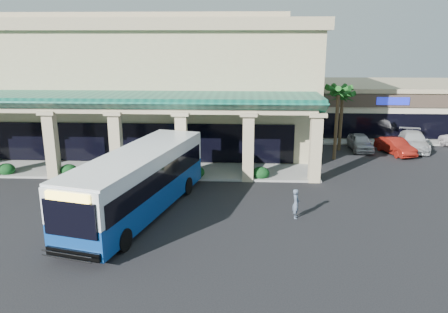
# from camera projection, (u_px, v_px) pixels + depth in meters

# --- Properties ---
(ground) EXTENTS (110.00, 110.00, 0.00)m
(ground) POSITION_uv_depth(u_px,v_px,m) (222.00, 209.00, 25.03)
(ground) COLOR black
(main_building) EXTENTS (30.80, 14.80, 11.35)m
(main_building) POSITION_uv_depth(u_px,v_px,m) (143.00, 81.00, 39.33)
(main_building) COLOR #BFB388
(main_building) RESTS_ON ground
(arcade) EXTENTS (30.00, 6.20, 5.70)m
(arcade) POSITION_uv_depth(u_px,v_px,m) (115.00, 134.00, 31.20)
(arcade) COLOR #0D4E40
(arcade) RESTS_ON ground
(strip_mall) EXTENTS (22.50, 12.50, 4.90)m
(strip_mall) POSITION_uv_depth(u_px,v_px,m) (401.00, 106.00, 46.69)
(strip_mall) COLOR beige
(strip_mall) RESTS_ON ground
(palm_0) EXTENTS (2.40, 2.40, 6.60)m
(palm_0) POSITION_uv_depth(u_px,v_px,m) (337.00, 119.00, 34.37)
(palm_0) COLOR #124513
(palm_0) RESTS_ON ground
(palm_1) EXTENTS (2.40, 2.40, 5.80)m
(palm_1) POSITION_uv_depth(u_px,v_px,m) (341.00, 117.00, 37.32)
(palm_1) COLOR #124513
(palm_1) RESTS_ON ground
(broadleaf_tree) EXTENTS (2.60, 2.60, 4.81)m
(broadleaf_tree) POSITION_uv_depth(u_px,v_px,m) (309.00, 113.00, 42.36)
(broadleaf_tree) COLOR black
(broadleaf_tree) RESTS_ON ground
(transit_bus) EXTENTS (5.96, 13.04, 3.55)m
(transit_bus) POSITION_uv_depth(u_px,v_px,m) (139.00, 184.00, 23.81)
(transit_bus) COLOR navy
(transit_bus) RESTS_ON ground
(pedestrian) EXTENTS (0.42, 0.62, 1.63)m
(pedestrian) POSITION_uv_depth(u_px,v_px,m) (296.00, 204.00, 23.54)
(pedestrian) COLOR #4B586C
(pedestrian) RESTS_ON ground
(car_silver) EXTENTS (1.74, 4.22, 1.43)m
(car_silver) POSITION_uv_depth(u_px,v_px,m) (360.00, 142.00, 37.91)
(car_silver) COLOR #ADACB3
(car_silver) RESTS_ON ground
(car_white) EXTENTS (2.57, 4.42, 1.38)m
(car_white) POSITION_uv_depth(u_px,v_px,m) (395.00, 146.00, 36.59)
(car_white) COLOR maroon
(car_white) RESTS_ON ground
(car_red) EXTENTS (3.16, 5.65, 1.55)m
(car_red) POSITION_uv_depth(u_px,v_px,m) (413.00, 141.00, 38.10)
(car_red) COLOR silver
(car_red) RESTS_ON ground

